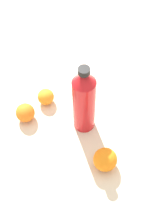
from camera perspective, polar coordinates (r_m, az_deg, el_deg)
ground_plane at (r=1.15m, az=0.29°, el=-1.04°), size 2.40×2.40×0.00m
water_bottle at (r=1.01m, az=0.00°, el=2.11°), size 0.08×0.08×0.31m
orange_0 at (r=1.18m, az=-7.32°, el=2.90°), size 0.06×0.06×0.06m
orange_1 at (r=1.02m, az=4.07°, el=-9.07°), size 0.08×0.08×0.08m
orange_2 at (r=1.14m, az=-11.17°, el=-0.14°), size 0.07×0.07×0.07m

